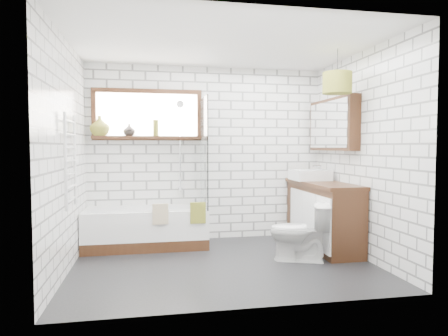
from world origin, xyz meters
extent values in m
cube|color=black|center=(0.00, 0.00, -0.01)|extent=(3.40, 2.60, 0.01)
cube|color=white|center=(0.00, 0.00, 2.50)|extent=(3.40, 2.60, 0.01)
cube|color=white|center=(0.00, 1.30, 1.25)|extent=(3.40, 0.01, 2.50)
cube|color=white|center=(0.00, -1.30, 1.25)|extent=(3.40, 0.01, 2.50)
cube|color=white|center=(-1.70, 0.00, 1.25)|extent=(0.01, 2.60, 2.50)
cube|color=white|center=(1.70, 0.00, 1.25)|extent=(0.01, 2.60, 2.50)
cube|color=black|center=(-0.85, 1.26, 1.80)|extent=(1.52, 0.16, 0.68)
cube|color=white|center=(-1.66, 0.00, 1.20)|extent=(0.06, 0.52, 1.00)
cube|color=black|center=(1.62, 0.60, 1.65)|extent=(0.16, 1.20, 0.70)
cylinder|color=silver|center=(-0.40, 1.26, 1.35)|extent=(0.02, 0.02, 1.30)
cube|color=white|center=(-0.88, 0.94, 0.26)|extent=(1.61, 0.71, 0.52)
cube|color=white|center=(-0.10, 0.94, 1.27)|extent=(0.02, 0.72, 1.50)
cube|color=olive|center=(-0.23, 0.59, 0.50)|extent=(0.20, 0.05, 0.27)
cube|color=tan|center=(-0.70, 0.59, 0.50)|extent=(0.20, 0.05, 0.26)
cube|color=black|center=(1.45, 0.52, 0.44)|extent=(0.50, 1.54, 0.88)
cube|color=white|center=(1.39, 0.81, 0.95)|extent=(0.50, 0.43, 0.14)
cylinder|color=silver|center=(1.55, 0.81, 1.00)|extent=(0.03, 0.03, 0.14)
imported|color=white|center=(0.90, -0.04, 0.35)|extent=(0.60, 0.77, 0.69)
imported|color=olive|center=(-1.50, 1.23, 1.62)|extent=(0.28, 0.28, 0.27)
imported|color=black|center=(-1.11, 1.23, 1.56)|extent=(0.21, 0.21, 0.17)
cylinder|color=olive|center=(-0.74, 1.23, 1.59)|extent=(0.08, 0.08, 0.23)
cylinder|color=olive|center=(1.35, -0.07, 2.10)|extent=(0.34, 0.34, 0.25)
camera|label=1|loc=(-0.83, -4.47, 1.35)|focal=32.00mm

